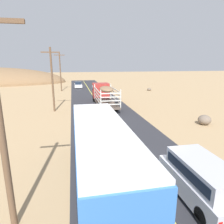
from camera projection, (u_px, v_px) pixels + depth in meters
The scene contains 12 objects.
ground_plane at pixel (140, 170), 11.57m from camera, with size 240.00×240.00×0.00m, color tan.
road_surface at pixel (140, 170), 11.57m from camera, with size 8.00×120.00×0.02m, color #2D2D33.
road_centre_line at pixel (140, 170), 11.56m from camera, with size 0.16×117.60×0.00m, color #D8CC4C.
suv_near at pixel (202, 179), 8.82m from camera, with size 1.90×4.62×1.93m.
livestock_truck at pixel (103, 92), 29.31m from camera, with size 2.53×9.70×3.02m.
bus at pixel (101, 153), 9.80m from camera, with size 2.54×10.00×3.21m.
car_far at pixel (78, 85), 48.82m from camera, with size 1.80×4.40×1.46m.
power_pole_near at pixel (0, 120), 6.60m from camera, with size 2.20×0.24×7.94m.
power_pole_mid at pixel (52, 78), 24.40m from camera, with size 2.20×0.24×7.89m.
power_pole_far at pixel (60, 71), 42.16m from camera, with size 2.20×0.24×8.18m.
boulder_near_shoulder at pixel (149, 89), 43.96m from camera, with size 0.92×1.04×0.57m, color #756656.
boulder_mid_field at pixel (204, 120), 19.88m from camera, with size 1.26×1.26×1.00m, color #756656.
Camera 1 is at (-3.62, -9.87, 6.12)m, focal length 31.74 mm.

